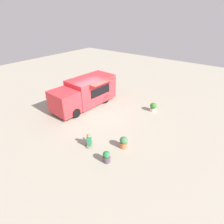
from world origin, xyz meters
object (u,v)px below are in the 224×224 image
object	(u,v)px
person_customer	(89,141)
planter_flowering_far	(124,142)
planter_flowering_near	(153,107)
food_truck	(85,93)
planter_flowering_side	(107,157)

from	to	relation	value
person_customer	planter_flowering_far	size ratio (longest dim) A/B	1.23
planter_flowering_far	planter_flowering_near	bearing A→B (deg)	7.06
person_customer	planter_flowering_near	xyz separation A→B (m)	(6.11, -1.05, 0.02)
food_truck	planter_flowering_near	bearing A→B (deg)	-62.96
person_customer	planter_flowering_near	size ratio (longest dim) A/B	1.27
person_customer	planter_flowering_side	xyz separation A→B (m)	(-0.38, -1.63, 0.00)
person_customer	planter_flowering_far	world-z (taller)	person_customer
food_truck	person_customer	world-z (taller)	food_truck
planter_flowering_far	planter_flowering_side	xyz separation A→B (m)	(-1.48, 0.05, -0.03)
planter_flowering_near	planter_flowering_far	xyz separation A→B (m)	(-5.01, -0.62, 0.00)
food_truck	planter_flowering_side	xyz separation A→B (m)	(-3.98, -5.48, -0.73)
food_truck	planter_flowering_far	bearing A→B (deg)	-114.35
planter_flowering_near	planter_flowering_far	bearing A→B (deg)	-172.94
person_customer	planter_flowering_side	size ratio (longest dim) A/B	1.32
person_customer	planter_flowering_near	distance (m)	6.20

